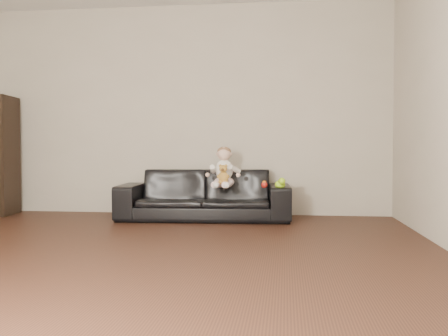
# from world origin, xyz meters

# --- Properties ---
(floor) EXTENTS (5.50, 5.50, 0.00)m
(floor) POSITION_xyz_m (0.00, 0.00, 0.00)
(floor) COLOR #371E13
(floor) RESTS_ON ground
(wall_back) EXTENTS (5.00, 0.00, 5.00)m
(wall_back) POSITION_xyz_m (0.00, 2.75, 1.30)
(wall_back) COLOR #BAB09C
(wall_back) RESTS_ON ground
(sofa) EXTENTS (2.00, 0.88, 0.57)m
(sofa) POSITION_xyz_m (0.30, 2.25, 0.29)
(sofa) COLOR black
(sofa) RESTS_ON floor
(baby) EXTENTS (0.34, 0.41, 0.46)m
(baby) POSITION_xyz_m (0.54, 2.14, 0.58)
(baby) COLOR #F5D0CF
(baby) RESTS_ON sofa
(teddy_bear) EXTENTS (0.14, 0.14, 0.21)m
(teddy_bear) POSITION_xyz_m (0.55, 2.00, 0.53)
(teddy_bear) COLOR #B58433
(teddy_bear) RESTS_ON sofa
(toy_green) EXTENTS (0.16, 0.17, 0.10)m
(toy_green) POSITION_xyz_m (1.17, 2.04, 0.42)
(toy_green) COLOR #A9E91B
(toy_green) RESTS_ON sofa
(toy_rattle) EXTENTS (0.08, 0.08, 0.07)m
(toy_rattle) POSITION_xyz_m (1.00, 2.13, 0.41)
(toy_rattle) COLOR red
(toy_rattle) RESTS_ON sofa
(toy_blue_disc) EXTENTS (0.12, 0.12, 0.02)m
(toy_blue_disc) POSITION_xyz_m (1.13, 2.06, 0.38)
(toy_blue_disc) COLOR #1785BB
(toy_blue_disc) RESTS_ON sofa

